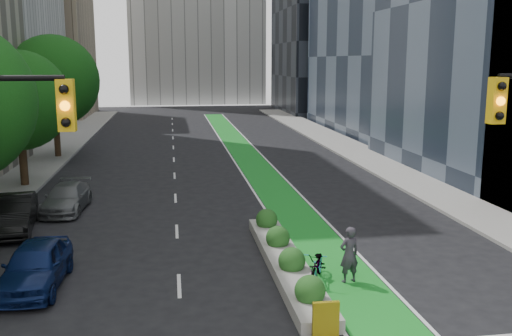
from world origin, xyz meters
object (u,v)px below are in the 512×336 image
object	(u,v)px
cyclist	(349,255)
parked_car_left_mid	(13,214)
median_planter	(285,258)
bicycle	(318,265)
parked_car_left_far	(67,198)
parked_car_left_near	(36,265)

from	to	relation	value
cyclist	parked_car_left_mid	distance (m)	14.43
median_planter	cyclist	size ratio (longest dim) A/B	5.45
median_planter	parked_car_left_mid	distance (m)	12.11
bicycle	parked_car_left_far	world-z (taller)	parked_car_left_far
median_planter	parked_car_left_mid	world-z (taller)	parked_car_left_mid
median_planter	parked_car_left_mid	size ratio (longest dim) A/B	2.20
cyclist	parked_car_left_far	xyz separation A→B (m)	(-10.68, 10.69, -0.30)
median_planter	bicycle	world-z (taller)	bicycle
cyclist	parked_car_left_far	bearing A→B (deg)	-58.82
cyclist	parked_car_left_near	bearing A→B (deg)	-19.80
bicycle	parked_car_left_mid	distance (m)	13.48
parked_car_left_near	parked_car_left_mid	xyz separation A→B (m)	(-2.33, 6.46, 0.03)
bicycle	parked_car_left_near	xyz separation A→B (m)	(-9.00, 0.84, 0.19)
median_planter	parked_car_left_near	world-z (taller)	parked_car_left_near
parked_car_left_mid	cyclist	bearing A→B (deg)	-38.96
median_planter	parked_car_left_far	distance (m)	12.76
median_planter	parked_car_left_near	xyz separation A→B (m)	(-8.20, -0.49, 0.37)
parked_car_left_far	cyclist	bearing A→B (deg)	-41.25
median_planter	parked_car_left_far	bearing A→B (deg)	134.16
median_planter	bicycle	xyz separation A→B (m)	(0.80, -1.32, 0.18)
cyclist	parked_car_left_near	size ratio (longest dim) A/B	0.43
parked_car_left_near	parked_car_left_mid	distance (m)	6.86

